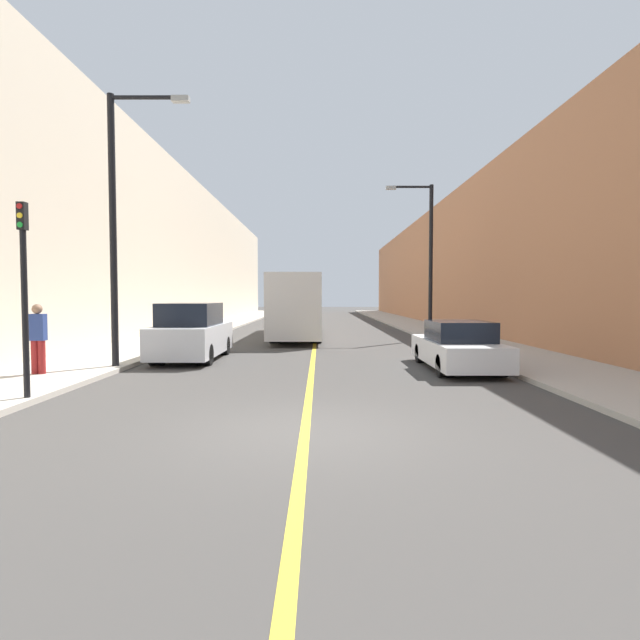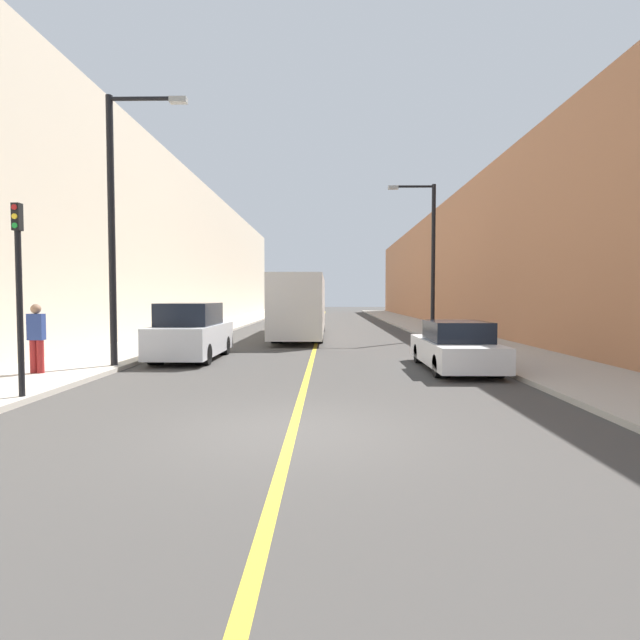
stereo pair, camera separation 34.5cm
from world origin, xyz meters
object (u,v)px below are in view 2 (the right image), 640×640
object	(u,v)px
street_lamp_right	(429,251)
pedestrian	(36,337)
traffic_light	(19,292)
bus	(302,305)
street_lamp_left	(118,215)
car_right_near	(455,348)
parked_suv_left	(191,333)

from	to	relation	value
street_lamp_right	pedestrian	size ratio (longest dim) A/B	4.12
traffic_light	pedestrian	bearing A→B (deg)	116.04
bus	street_lamp_left	xyz separation A→B (m)	(-4.70, -12.53, 2.85)
street_lamp_right	pedestrian	distance (m)	17.79
bus	traffic_light	distance (m)	17.79
traffic_light	street_lamp_left	bearing A→B (deg)	88.91
car_right_near	street_lamp_right	world-z (taller)	street_lamp_right
parked_suv_left	car_right_near	distance (m)	8.78
parked_suv_left	street_lamp_left	distance (m)	4.64
street_lamp_left	street_lamp_right	size ratio (longest dim) A/B	1.03
bus	street_lamp_left	distance (m)	13.68
parked_suv_left	pedestrian	size ratio (longest dim) A/B	2.57
bus	car_right_near	distance (m)	13.47
traffic_light	car_right_near	bearing A→B (deg)	25.42
bus	car_right_near	size ratio (longest dim) A/B	2.67
car_right_near	street_lamp_left	distance (m)	10.66
car_right_near	street_lamp_right	size ratio (longest dim) A/B	0.63
pedestrian	street_lamp_left	bearing A→B (deg)	43.43
car_right_near	traffic_light	xyz separation A→B (m)	(-10.01, -4.75, 1.61)
street_lamp_left	traffic_light	size ratio (longest dim) A/B	2.01
bus	car_right_near	world-z (taller)	bus
bus	traffic_light	size ratio (longest dim) A/B	3.26
car_right_near	parked_suv_left	bearing A→B (deg)	164.88
parked_suv_left	traffic_light	xyz separation A→B (m)	(-1.54, -7.04, 1.37)
pedestrian	bus	bearing A→B (deg)	65.85
street_lamp_left	traffic_light	world-z (taller)	street_lamp_left
car_right_near	street_lamp_left	size ratio (longest dim) A/B	0.61
street_lamp_right	traffic_light	xyz separation A→B (m)	(-11.26, -15.01, -2.16)
parked_suv_left	traffic_light	bearing A→B (deg)	-102.31
street_lamp_left	pedestrian	xyz separation A→B (m)	(-1.60, -1.51, -3.48)
parked_suv_left	traffic_light	world-z (taller)	traffic_light
street_lamp_right	car_right_near	bearing A→B (deg)	-96.99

